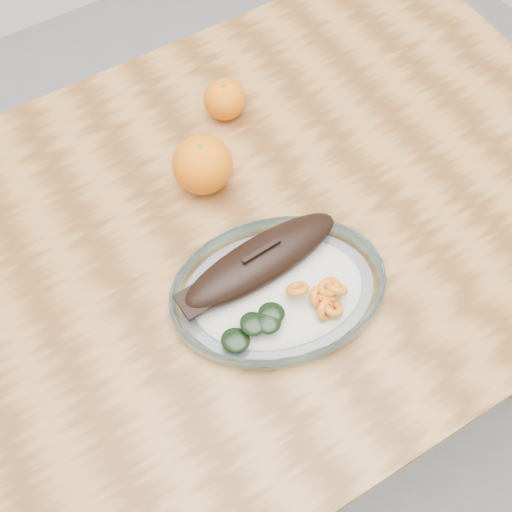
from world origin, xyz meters
name	(u,v)px	position (x,y,z in m)	size (l,w,h in m)	color
ground	(251,382)	(0.00, 0.00, 0.00)	(3.00, 3.00, 0.00)	slate
dining_table	(249,257)	(0.00, 0.00, 0.65)	(1.20, 0.80, 0.75)	brown
plated_meal	(277,288)	(-0.02, -0.12, 0.77)	(0.67, 0.67, 0.08)	white
orange_left	(202,165)	(-0.02, 0.10, 0.80)	(0.09, 0.09, 0.09)	#F54F05
orange_right	(225,99)	(0.08, 0.21, 0.78)	(0.07, 0.07, 0.07)	#F54F05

